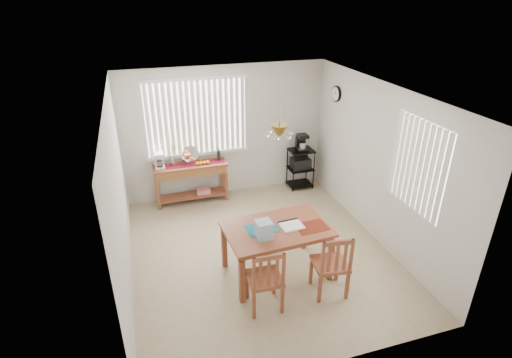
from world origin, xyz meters
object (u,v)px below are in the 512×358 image
object	(u,v)px
sideboard	(191,174)
cart_items	(301,142)
chair_left	(265,279)
chair_right	(331,265)
dining_table	(277,233)
wire_cart	(300,165)

from	to	relation	value
sideboard	cart_items	bearing A→B (deg)	-0.56
chair_left	chair_right	bearing A→B (deg)	0.41
sideboard	dining_table	size ratio (longest dim) A/B	0.92
cart_items	chair_left	size ratio (longest dim) A/B	0.36
cart_items	chair_left	xyz separation A→B (m)	(-1.84, -3.20, -0.53)
wire_cart	chair_right	bearing A→B (deg)	-105.65
cart_items	chair_left	bearing A→B (deg)	-119.86
sideboard	chair_right	distance (m)	3.51
cart_items	sideboard	bearing A→B (deg)	179.44
chair_left	dining_table	bearing A→B (deg)	59.41
cart_items	dining_table	xyz separation A→B (m)	(-1.45, -2.55, -0.30)
wire_cart	chair_left	bearing A→B (deg)	-119.93
wire_cart	dining_table	bearing A→B (deg)	-119.75
wire_cart	sideboard	bearing A→B (deg)	179.22
dining_table	chair_right	distance (m)	0.88
chair_left	sideboard	bearing A→B (deg)	97.92
sideboard	dining_table	world-z (taller)	sideboard
sideboard	wire_cart	size ratio (longest dim) A/B	1.68
sideboard	cart_items	world-z (taller)	cart_items
dining_table	chair_right	size ratio (longest dim) A/B	1.55
sideboard	chair_right	world-z (taller)	chair_right
chair_right	chair_left	bearing A→B (deg)	-179.59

